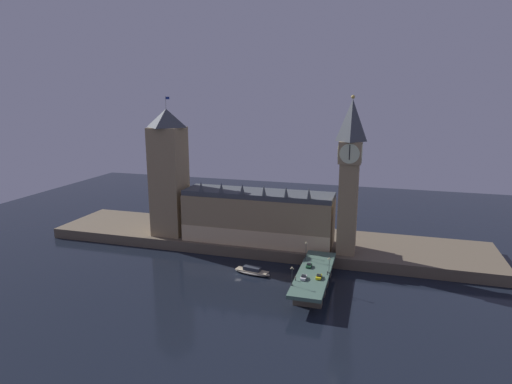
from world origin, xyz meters
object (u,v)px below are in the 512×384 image
Objects in this scene: pedestrian_near_rail at (295,278)px; street_lamp_mid at (329,264)px; car_northbound_lead at (309,265)px; victoria_tower at (169,173)px; clock_tower at (349,172)px; pedestrian_far_rail at (305,259)px; car_southbound_lead at (319,277)px; street_lamp_far at (306,248)px; car_northbound_trail at (304,277)px; street_lamp_near at (292,274)px; boat_upstream at (252,271)px; pedestrian_mid_walk at (327,273)px.

pedestrian_near_rail is 0.25× the size of street_lamp_mid.
victoria_tower is at bearing 158.57° from car_northbound_lead.
clock_tower is at bearing 64.98° from car_northbound_lead.
clock_tower is 42.05m from pedestrian_far_rail.
car_southbound_lead is at bearing -100.89° from clock_tower.
victoria_tower is at bearing 165.17° from street_lamp_far.
clock_tower reaches higher than car_northbound_trail.
street_lamp_mid is at bearing 51.88° from street_lamp_near.
car_northbound_lead is at bearing 118.95° from car_southbound_lead.
pedestrian_far_rail reaches higher than boat_upstream.
street_lamp_near is 29.44m from street_lamp_far.
car_southbound_lead is 0.64× the size of street_lamp_mid.
car_northbound_trail is at bearing -107.80° from clock_tower.
street_lamp_far is (-0.40, 24.84, 3.31)m from pedestrian_near_rail.
victoria_tower is 10.68× the size of street_lamp_mid.
pedestrian_far_rail is at bearing 112.46° from car_northbound_lead.
pedestrian_far_rail is (-2.69, 6.50, 0.15)m from car_northbound_lead.
street_lamp_mid is 35.61m from boat_upstream.
car_southbound_lead is (81.92, -39.76, -28.81)m from victoria_tower.
car_northbound_trail is 8.43m from street_lamp_near.
pedestrian_mid_walk is at bearing -55.76° from street_lamp_far.
clock_tower is at bearing 69.73° from pedestrian_near_rail.
boat_upstream is at bearing 167.53° from street_lamp_mid.
street_lamp_mid is (11.15, 10.12, 3.19)m from pedestrian_near_rail.
boat_upstream is at bearing 172.56° from car_northbound_lead.
street_lamp_mid is at bearing -12.47° from boat_upstream.
pedestrian_near_rail is 0.97× the size of pedestrian_mid_walk.
pedestrian_near_rail reaches higher than car_northbound_trail.
pedestrian_far_rail is at bearing 116.43° from car_southbound_lead.
boat_upstream is at bearing 141.72° from pedestrian_near_rail.
street_lamp_mid reaches higher than pedestrian_far_rail.
pedestrian_far_rail is at bearing 98.27° from car_northbound_trail.
victoria_tower reaches higher than boat_upstream.
clock_tower is 89.09m from victoria_tower.
pedestrian_far_rail is at bearing 131.19° from pedestrian_mid_walk.
clock_tower reaches higher than boat_upstream.
street_lamp_far is at bearing 124.24° from pedestrian_mid_walk.
boat_upstream is at bearing -27.40° from victoria_tower.
car_northbound_trail is at bearing -82.22° from street_lamp_far.
victoria_tower is at bearing 149.05° from pedestrian_near_rail.
car_southbound_lead is 2.63× the size of pedestrian_far_rail.
pedestrian_mid_walk is 1.08× the size of pedestrian_far_rail.
pedestrian_mid_walk is 16.32m from pedestrian_far_rail.
pedestrian_near_rail reaches higher than car_northbound_lead.
car_southbound_lead is at bearing 47.16° from street_lamp_near.
victoria_tower is 80.08m from street_lamp_far.
clock_tower reaches higher than car_southbound_lead.
car_northbound_lead is 11.99m from car_northbound_trail.
pedestrian_near_rail is at bearing -89.08° from street_lamp_far.
car_northbound_lead is 0.54× the size of street_lamp_near.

